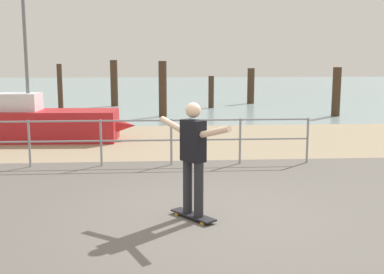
% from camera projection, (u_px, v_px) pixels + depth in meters
% --- Properties ---
extents(ground_plane, '(24.00, 10.00, 0.04)m').
position_uv_depth(ground_plane, '(220.00, 243.00, 6.10)').
color(ground_plane, '#605B56').
rests_on(ground_plane, ground).
extents(beach_strip, '(24.00, 6.00, 0.04)m').
position_uv_depth(beach_strip, '(184.00, 140.00, 13.98)').
color(beach_strip, tan).
rests_on(beach_strip, ground).
extents(sea_surface, '(72.00, 50.00, 0.04)m').
position_uv_depth(sea_surface, '(166.00, 87.00, 41.55)').
color(sea_surface, '#849EA3').
rests_on(sea_surface, ground).
extents(railing_fence, '(9.31, 0.05, 1.05)m').
position_uv_depth(railing_fence, '(101.00, 136.00, 10.37)').
color(railing_fence, gray).
rests_on(railing_fence, ground).
extents(sailboat, '(4.99, 1.57, 5.52)m').
position_uv_depth(sailboat, '(46.00, 123.00, 13.70)').
color(sailboat, '#B21E23').
rests_on(sailboat, ground).
extents(skateboard, '(0.65, 0.75, 0.08)m').
position_uv_depth(skateboard, '(193.00, 215.00, 6.97)').
color(skateboard, black).
rests_on(skateboard, ground).
extents(skateboarder, '(0.96, 1.20, 1.65)m').
position_uv_depth(skateboarder, '(193.00, 152.00, 6.82)').
color(skateboarder, '#26262B').
rests_on(skateboarder, skateboard).
extents(groyne_post_0, '(0.24, 0.24, 2.17)m').
position_uv_depth(groyne_post_0, '(60.00, 87.00, 22.45)').
color(groyne_post_0, '#422D1E').
rests_on(groyne_post_0, ground).
extents(groyne_post_1, '(0.37, 0.37, 2.35)m').
position_uv_depth(groyne_post_1, '(114.00, 83.00, 24.12)').
color(groyne_post_1, '#422D1E').
rests_on(groyne_post_1, ground).
extents(groyne_post_2, '(0.33, 0.33, 2.31)m').
position_uv_depth(groyne_post_2, '(163.00, 89.00, 19.57)').
color(groyne_post_2, '#422D1E').
rests_on(groyne_post_2, ground).
extents(groyne_post_3, '(0.27, 0.27, 1.58)m').
position_uv_depth(groyne_post_3, '(211.00, 92.00, 23.24)').
color(groyne_post_3, '#422D1E').
rests_on(groyne_post_3, ground).
extents(groyne_post_4, '(0.38, 0.38, 1.92)m').
position_uv_depth(groyne_post_4, '(251.00, 86.00, 25.60)').
color(groyne_post_4, '#422D1E').
rests_on(groyne_post_4, ground).
extents(groyne_post_5, '(0.35, 0.35, 2.05)m').
position_uv_depth(groyne_post_5, '(336.00, 92.00, 19.77)').
color(groyne_post_5, '#422D1E').
rests_on(groyne_post_5, ground).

